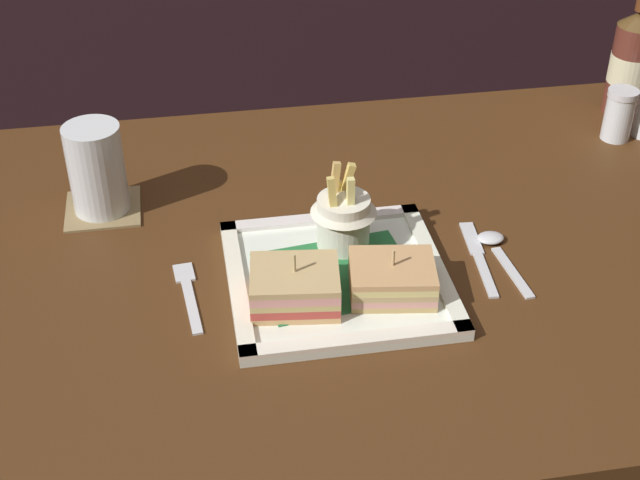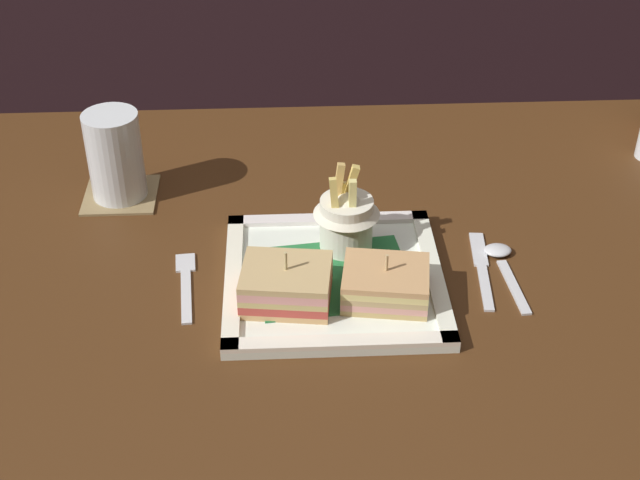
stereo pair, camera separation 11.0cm
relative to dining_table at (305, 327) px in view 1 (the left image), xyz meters
The scene contains 12 objects.
dining_table is the anchor object (origin of this frame).
square_plate 0.15m from the dining_table, 67.21° to the right, with size 0.26×0.26×0.02m.
sandwich_half_left 0.20m from the dining_table, 103.84° to the right, with size 0.11×0.10×0.07m.
sandwich_half_right 0.21m from the dining_table, 52.07° to the right, with size 0.11×0.09×0.06m.
fries_cup 0.19m from the dining_table, 11.34° to the right, with size 0.08×0.08×0.11m.
beer_bottle 0.68m from the dining_table, 27.52° to the left, with size 0.07×0.07×0.24m.
drink_coaster 0.32m from the dining_table, 151.10° to the left, with size 0.10×0.10×0.00m, color #90794F.
water_glass 0.34m from the dining_table, 151.10° to the left, with size 0.08×0.08×0.12m.
fork 0.21m from the dining_table, 157.31° to the right, with size 0.03×0.14×0.00m.
knife 0.26m from the dining_table, 12.39° to the right, with size 0.03×0.16×0.00m.
spoon 0.28m from the dining_table, ahead, with size 0.03×0.14×0.01m.
salt_shaker 0.58m from the dining_table, 22.33° to the left, with size 0.05×0.05×0.08m.
Camera 1 is at (-0.14, -0.92, 1.43)m, focal length 50.76 mm.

